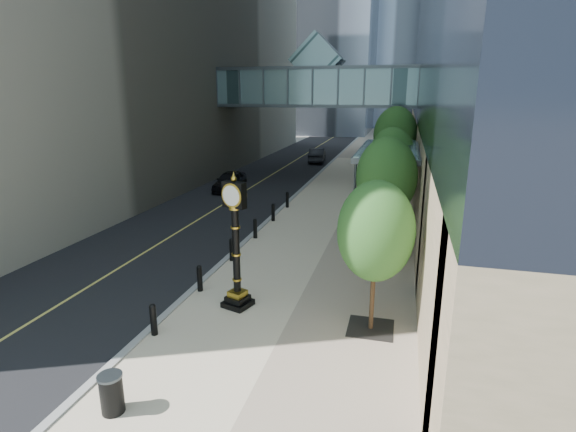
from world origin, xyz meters
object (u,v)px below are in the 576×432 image
(car_near, at_px, (230,181))
(car_far, at_px, (317,155))
(trash_bin, at_px, (112,395))
(pedestrian, at_px, (388,225))
(street_clock, at_px, (236,252))

(car_near, height_order, car_far, car_far)
(trash_bin, relative_size, pedestrian, 0.50)
(street_clock, bearing_deg, car_near, 130.22)
(street_clock, distance_m, pedestrian, 9.40)
(trash_bin, bearing_deg, street_clock, 80.98)
(street_clock, relative_size, pedestrian, 2.51)
(street_clock, height_order, car_near, street_clock)
(car_far, bearing_deg, car_near, 70.54)
(street_clock, relative_size, trash_bin, 5.02)
(street_clock, distance_m, trash_bin, 5.94)
(car_near, relative_size, car_far, 0.95)
(pedestrian, distance_m, car_far, 26.25)
(car_near, bearing_deg, pedestrian, -41.52)
(trash_bin, bearing_deg, car_far, 93.95)
(street_clock, relative_size, car_near, 1.08)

